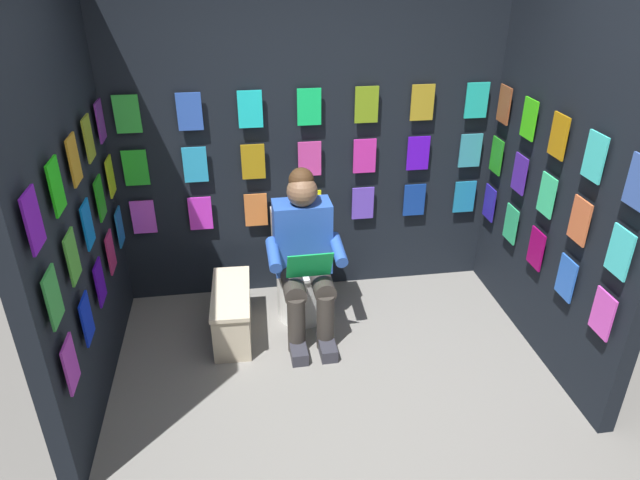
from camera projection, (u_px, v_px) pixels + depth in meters
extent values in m
plane|color=gray|center=(356.00, 464.00, 3.09)|extent=(30.00, 30.00, 0.00)
cube|color=black|center=(308.00, 137.00, 4.18)|extent=(2.94, 0.10, 2.49)
cube|color=#D74CE4|center=(144.00, 217.00, 4.19)|extent=(0.17, 0.01, 0.26)
cube|color=#E733E3|center=(200.00, 213.00, 4.24)|extent=(0.17, 0.01, 0.26)
cube|color=orange|center=(256.00, 210.00, 4.30)|extent=(0.17, 0.01, 0.26)
cube|color=yellow|center=(310.00, 207.00, 4.35)|extent=(0.17, 0.01, 0.26)
cube|color=#6D47D9|center=(363.00, 203.00, 4.41)|extent=(0.17, 0.01, 0.26)
cube|color=#143B9F|center=(414.00, 200.00, 4.46)|extent=(0.17, 0.01, 0.26)
cube|color=#1F86BB|center=(464.00, 197.00, 4.52)|extent=(0.17, 0.01, 0.26)
cube|color=green|center=(136.00, 168.00, 4.01)|extent=(0.17, 0.01, 0.26)
cube|color=#2AAEE5|center=(195.00, 165.00, 4.06)|extent=(0.17, 0.01, 0.26)
cube|color=#B98B13|center=(253.00, 162.00, 4.12)|extent=(0.17, 0.01, 0.26)
cube|color=#EC43A6|center=(310.00, 159.00, 4.17)|extent=(0.17, 0.01, 0.26)
cube|color=#E22CAB|center=(365.00, 156.00, 4.23)|extent=(0.17, 0.01, 0.26)
cube|color=#5C0FEB|center=(418.00, 153.00, 4.28)|extent=(0.17, 0.01, 0.26)
cube|color=#3CA2BC|center=(470.00, 151.00, 4.34)|extent=(0.17, 0.01, 0.26)
cube|color=green|center=(127.00, 114.00, 3.83)|extent=(0.17, 0.01, 0.26)
cube|color=blue|center=(189.00, 112.00, 3.89)|extent=(0.17, 0.01, 0.26)
cube|color=#1DE9E7|center=(250.00, 109.00, 3.94)|extent=(0.17, 0.01, 0.26)
cube|color=#14E76B|center=(309.00, 107.00, 4.00)|extent=(0.17, 0.01, 0.26)
cube|color=#7EA11B|center=(367.00, 105.00, 4.05)|extent=(0.17, 0.01, 0.26)
cube|color=gold|center=(422.00, 103.00, 4.11)|extent=(0.17, 0.01, 0.26)
cube|color=#23D0C0|center=(477.00, 100.00, 4.16)|extent=(0.17, 0.01, 0.26)
cube|color=black|center=(564.00, 173.00, 3.52)|extent=(0.10, 1.86, 2.49)
cube|color=#2C1EAA|center=(489.00, 203.00, 4.41)|extent=(0.01, 0.17, 0.26)
cube|color=#32C178|center=(511.00, 224.00, 4.08)|extent=(0.01, 0.17, 0.26)
cube|color=#990859|center=(536.00, 249.00, 3.76)|extent=(0.01, 0.17, 0.26)
cube|color=blue|center=(566.00, 278.00, 3.43)|extent=(0.01, 0.17, 0.26)
cube|color=#ED4CD0|center=(603.00, 314.00, 3.10)|extent=(0.01, 0.17, 0.26)
cube|color=#24971E|center=(497.00, 156.00, 4.23)|extent=(0.01, 0.17, 0.26)
cube|color=#5024AF|center=(520.00, 174.00, 3.91)|extent=(0.01, 0.17, 0.26)
cube|color=#41F097|center=(547.00, 195.00, 3.58)|extent=(0.01, 0.17, 0.26)
cube|color=orange|center=(580.00, 221.00, 3.25)|extent=(0.01, 0.17, 0.26)
cube|color=#47E9E8|center=(620.00, 252.00, 2.92)|extent=(0.01, 0.17, 0.26)
cube|color=#984A27|center=(504.00, 105.00, 4.06)|extent=(0.01, 0.17, 0.26)
cube|color=#41E515|center=(529.00, 119.00, 3.73)|extent=(0.01, 0.17, 0.26)
cube|color=#C7870F|center=(559.00, 136.00, 3.40)|extent=(0.01, 0.17, 0.26)
cube|color=#44E6DB|center=(595.00, 157.00, 3.07)|extent=(0.01, 0.17, 0.26)
cube|color=#4165BE|center=(639.00, 183.00, 2.74)|extent=(0.01, 0.17, 0.26)
cube|color=black|center=(67.00, 202.00, 3.13)|extent=(0.10, 1.86, 2.49)
cube|color=purple|center=(71.00, 364.00, 2.73)|extent=(0.01, 0.17, 0.26)
cube|color=#0B25C5|center=(87.00, 319.00, 3.06)|extent=(0.01, 0.17, 0.26)
cube|color=#420BA4|center=(100.00, 282.00, 3.39)|extent=(0.01, 0.17, 0.26)
cube|color=#B32761|center=(111.00, 252.00, 3.71)|extent=(0.01, 0.17, 0.26)
cube|color=blue|center=(120.00, 227.00, 4.04)|extent=(0.01, 0.17, 0.26)
cube|color=green|center=(53.00, 297.00, 2.55)|extent=(0.01, 0.17, 0.26)
cube|color=green|center=(72.00, 257.00, 2.88)|extent=(0.01, 0.17, 0.26)
cube|color=blue|center=(88.00, 224.00, 3.21)|extent=(0.01, 0.17, 0.26)
cube|color=#1D9616|center=(100.00, 198.00, 3.54)|extent=(0.01, 0.17, 0.26)
cube|color=#BBD31C|center=(111.00, 176.00, 3.86)|extent=(0.01, 0.17, 0.26)
cube|color=#6513AC|center=(33.00, 220.00, 2.37)|extent=(0.01, 0.17, 0.26)
cube|color=#1CC112|center=(56.00, 186.00, 2.70)|extent=(0.01, 0.17, 0.26)
cube|color=orange|center=(74.00, 160.00, 3.03)|extent=(0.01, 0.17, 0.26)
cube|color=olive|center=(89.00, 138.00, 3.36)|extent=(0.01, 0.17, 0.26)
cube|color=#732795|center=(100.00, 121.00, 3.69)|extent=(0.01, 0.17, 0.26)
cylinder|color=white|center=(303.00, 292.00, 4.24)|extent=(0.38, 0.38, 0.40)
cylinder|color=white|center=(302.00, 268.00, 4.14)|extent=(0.41, 0.41, 0.02)
cube|color=white|center=(297.00, 231.00, 4.29)|extent=(0.38, 0.19, 0.36)
cylinder|color=white|center=(299.00, 237.00, 4.21)|extent=(0.39, 0.08, 0.39)
cube|color=blue|center=(302.00, 236.00, 3.99)|extent=(0.40, 0.23, 0.52)
sphere|color=brown|center=(302.00, 191.00, 3.80)|extent=(0.21, 0.21, 0.21)
sphere|color=#472D19|center=(301.00, 180.00, 3.79)|extent=(0.17, 0.17, 0.17)
cylinder|color=#38332D|center=(321.00, 280.00, 3.95)|extent=(0.16, 0.40, 0.15)
cylinder|color=#38332D|center=(292.00, 282.00, 3.92)|extent=(0.16, 0.40, 0.15)
cylinder|color=#38332D|center=(325.00, 322.00, 3.89)|extent=(0.12, 0.12, 0.42)
cylinder|color=#38332D|center=(297.00, 325.00, 3.86)|extent=(0.12, 0.12, 0.42)
cube|color=#33333D|center=(327.00, 347.00, 3.92)|extent=(0.11, 0.26, 0.09)
cube|color=#33333D|center=(298.00, 350.00, 3.89)|extent=(0.11, 0.26, 0.09)
cylinder|color=blue|center=(338.00, 249.00, 3.88)|extent=(0.09, 0.31, 0.13)
cylinder|color=blue|center=(274.00, 255.00, 3.81)|extent=(0.09, 0.31, 0.13)
cube|color=#11B54F|center=(310.00, 266.00, 3.71)|extent=(0.30, 0.13, 0.23)
cube|color=beige|center=(232.00, 315.00, 4.04)|extent=(0.27, 0.66, 0.33)
cube|color=beige|center=(231.00, 293.00, 3.96)|extent=(0.29, 0.68, 0.03)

